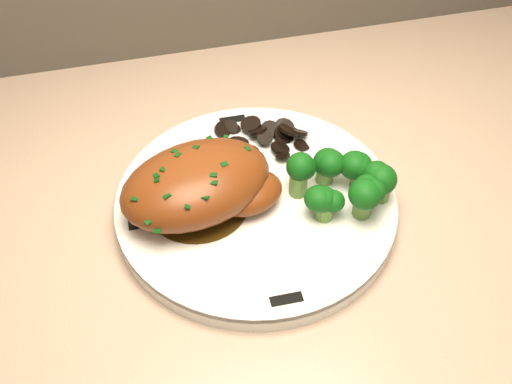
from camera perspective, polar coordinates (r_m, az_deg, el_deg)
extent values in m
cylinder|color=white|center=(0.65, 0.00, -1.16)|extent=(0.34, 0.34, 0.02)
cube|color=black|center=(0.73, -2.11, 6.43)|extent=(0.03, 0.01, 0.00)
cube|color=black|center=(0.63, -10.87, -2.33)|extent=(0.01, 0.03, 0.00)
cube|color=black|center=(0.57, 2.72, -9.52)|extent=(0.03, 0.01, 0.00)
cube|color=black|center=(0.67, 10.29, 1.13)|extent=(0.01, 0.03, 0.00)
cylinder|color=#38250A|center=(0.64, -5.18, -1.07)|extent=(0.10, 0.10, 0.00)
ellipsoid|color=brown|center=(0.62, -5.36, 0.73)|extent=(0.17, 0.14, 0.06)
ellipsoid|color=brown|center=(0.62, -0.69, -0.07)|extent=(0.08, 0.07, 0.03)
cube|color=#0B370D|center=(0.59, -9.68, 1.07)|extent=(0.01, 0.00, 0.00)
cube|color=#0B370D|center=(0.59, -8.12, 1.94)|extent=(0.01, 0.00, 0.00)
cube|color=#0B370D|center=(0.60, -6.54, 2.65)|extent=(0.01, 0.00, 0.00)
cube|color=#0B370D|center=(0.60, -4.97, 3.23)|extent=(0.01, 0.00, 0.00)
cube|color=#0B370D|center=(0.61, -3.42, 3.69)|extent=(0.01, 0.00, 0.00)
cube|color=#0B370D|center=(0.62, -1.89, 3.98)|extent=(0.01, 0.00, 0.00)
cylinder|color=black|center=(0.70, 2.83, 4.77)|extent=(0.02, 0.01, 0.01)
cylinder|color=black|center=(0.70, 2.57, 5.29)|extent=(0.02, 0.02, 0.01)
cylinder|color=black|center=(0.71, 2.08, 5.73)|extent=(0.02, 0.02, 0.01)
cylinder|color=black|center=(0.71, 1.41, 5.52)|extent=(0.02, 0.02, 0.01)
cylinder|color=black|center=(0.71, 0.64, 5.75)|extent=(0.02, 0.02, 0.01)
cylinder|color=black|center=(0.71, -0.17, 5.87)|extent=(0.02, 0.02, 0.01)
cylinder|color=black|center=(0.71, -0.94, 5.31)|extent=(0.02, 0.02, 0.01)
cylinder|color=black|center=(0.70, -1.60, 5.22)|extent=(0.03, 0.03, 0.00)
cylinder|color=black|center=(0.70, -2.10, 5.05)|extent=(0.03, 0.03, 0.01)
cylinder|color=black|center=(0.70, -2.35, 4.29)|extent=(0.02, 0.02, 0.02)
cylinder|color=black|center=(0.69, -2.37, 4.09)|extent=(0.02, 0.02, 0.01)
cylinder|color=black|center=(0.68, -2.12, 3.93)|extent=(0.03, 0.03, 0.01)
cylinder|color=black|center=(0.68, -1.62, 3.28)|extent=(0.03, 0.03, 0.01)
cylinder|color=black|center=(0.68, -0.95, 3.30)|extent=(0.03, 0.03, 0.01)
cylinder|color=black|center=(0.68, -0.15, 3.44)|extent=(0.03, 0.03, 0.02)
cylinder|color=black|center=(0.68, 0.70, 3.15)|extent=(0.02, 0.02, 0.02)
cylinder|color=black|center=(0.68, 1.49, 3.53)|extent=(0.03, 0.03, 0.01)
cylinder|color=black|center=(0.68, 2.17, 4.01)|extent=(0.03, 0.03, 0.01)
cylinder|color=black|center=(0.69, 2.62, 4.00)|extent=(0.03, 0.03, 0.02)
cylinder|color=black|center=(0.70, 2.86, 4.57)|extent=(0.03, 0.03, 0.01)
cylinder|color=#5D893A|center=(0.64, 3.76, 0.59)|extent=(0.02, 0.02, 0.02)
sphere|color=#08370C|center=(0.63, 3.83, 1.60)|extent=(0.03, 0.03, 0.03)
cylinder|color=#5D893A|center=(0.65, 6.13, 1.71)|extent=(0.02, 0.02, 0.02)
sphere|color=#08370C|center=(0.64, 6.25, 2.71)|extent=(0.03, 0.03, 0.03)
cylinder|color=#5D893A|center=(0.65, 9.16, 1.21)|extent=(0.02, 0.02, 0.02)
sphere|color=#08370C|center=(0.64, 9.33, 2.21)|extent=(0.03, 0.03, 0.03)
cylinder|color=#5D893A|center=(0.62, 6.10, -1.54)|extent=(0.02, 0.02, 0.02)
sphere|color=#08370C|center=(0.61, 6.22, -0.54)|extent=(0.03, 0.03, 0.03)
cylinder|color=#5D893A|center=(0.63, 9.41, -1.28)|extent=(0.02, 0.02, 0.02)
sphere|color=#08370C|center=(0.62, 9.59, -0.29)|extent=(0.03, 0.03, 0.03)
cylinder|color=#5D893A|center=(0.64, 11.09, 0.15)|extent=(0.02, 0.02, 0.02)
sphere|color=#08370C|center=(0.63, 11.29, 1.14)|extent=(0.03, 0.03, 0.03)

